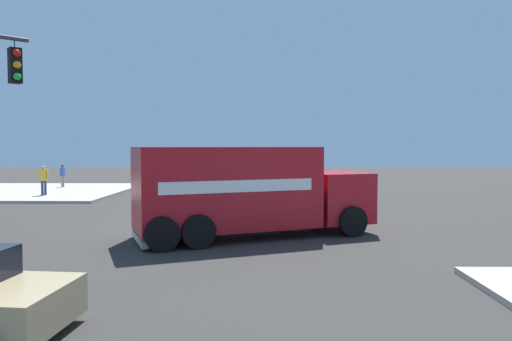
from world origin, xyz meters
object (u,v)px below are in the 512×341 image
at_px(pickup_white, 292,182).
at_px(pedestrian_crossing, 63,174).
at_px(delivery_truck, 247,190).
at_px(pedestrian_near_corner, 44,179).

xyz_separation_m(pickup_white, pedestrian_crossing, (-2.99, -15.71, 0.30)).
relative_size(delivery_truck, pedestrian_near_corner, 4.83).
height_order(delivery_truck, pickup_white, delivery_truck).
bearing_deg(pickup_white, pedestrian_near_corner, -80.47).
relative_size(pickup_white, pedestrian_crossing, 3.32).
xyz_separation_m(delivery_truck, pickup_white, (-14.34, 2.37, -0.79)).
distance_m(pickup_white, pedestrian_near_corner, 14.74).
distance_m(delivery_truck, pedestrian_crossing, 21.88).
bearing_deg(pickup_white, pedestrian_crossing, -100.76).
distance_m(delivery_truck, pedestrian_near_corner, 17.03).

